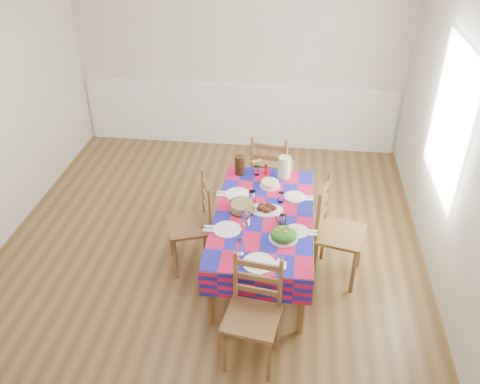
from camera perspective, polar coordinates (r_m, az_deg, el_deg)
name	(u,v)px	position (r m, az deg, el deg)	size (l,w,h in m)	color
room	(206,136)	(4.76, -3.84, 6.29)	(4.58, 5.08, 2.78)	brown
wainscot	(239,114)	(7.35, -0.14, 8.77)	(4.41, 0.06, 0.92)	white
window_right	(450,120)	(5.10, 22.50, 7.49)	(1.40, 1.40, 0.00)	white
dining_table	(264,220)	(4.87, 2.69, -3.18)	(0.94, 1.75, 0.68)	brown
setting_near_head	(253,257)	(4.28, 1.43, -7.33)	(0.44, 0.29, 0.13)	white
setting_left_near	(233,225)	(4.63, -0.75, -3.76)	(0.46, 0.28, 0.12)	white
setting_left_far	(242,195)	(5.05, 0.25, -0.34)	(0.46, 0.27, 0.12)	white
setting_right_near	(292,227)	(4.64, 5.88, -3.92)	(0.41, 0.23, 0.10)	white
setting_right_far	(290,197)	(5.05, 5.66, -0.55)	(0.40, 0.23, 0.10)	white
meat_platter	(266,209)	(4.86, 2.98, -1.87)	(0.32, 0.23, 0.06)	white
salad_platter	(284,235)	(4.51, 4.92, -4.81)	(0.26, 0.26, 0.11)	white
pasta_bowl	(242,207)	(4.85, 0.23, -1.66)	(0.24, 0.24, 0.09)	white
cake	(270,184)	(5.24, 3.39, 0.93)	(0.21, 0.21, 0.06)	white
serving_utensils	(280,222)	(4.73, 4.55, -3.38)	(0.11, 0.25, 0.01)	black
flower_vase	(257,168)	(5.41, 1.87, 2.71)	(0.12, 0.10, 0.19)	white
hot_sauce	(266,169)	(5.43, 2.91, 2.55)	(0.03, 0.03, 0.12)	red
green_pitcher	(284,167)	(5.37, 5.02, 2.80)	(0.14, 0.14, 0.23)	#BCE4A1
tea_pitcher	(240,165)	(5.41, -0.02, 3.04)	(0.11, 0.11, 0.21)	black
name_card	(258,274)	(4.15, 2.06, -9.15)	(0.07, 0.02, 0.02)	white
chair_near	(253,314)	(4.13, 1.47, -13.59)	(0.48, 0.46, 0.96)	brown
chair_far	(271,173)	(5.86, 3.47, 2.12)	(0.49, 0.48, 1.00)	brown
chair_left	(194,224)	(5.04, -5.23, -3.65)	(0.54, 0.55, 0.98)	brown
chair_right	(335,233)	(4.95, 10.67, -4.52)	(0.53, 0.55, 1.04)	brown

